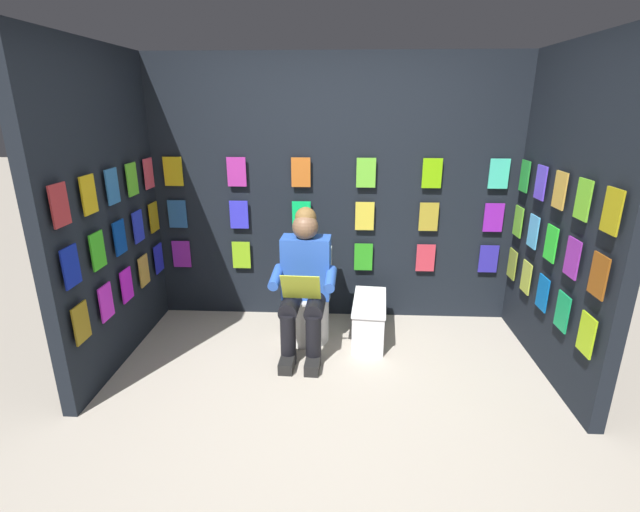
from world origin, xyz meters
The scene contains 7 objects.
ground_plane centered at (0.00, 0.00, 0.00)m, with size 30.00×30.00×0.00m, color #B2A899.
display_wall_back centered at (0.00, -1.70, 1.20)m, with size 3.40×0.14×2.40m.
display_wall_left centered at (-1.70, -0.83, 1.20)m, with size 0.14×1.65×2.40m.
display_wall_right centered at (1.70, -0.83, 1.20)m, with size 0.14×1.65×2.40m.
toilet centered at (0.20, -1.21, 0.33)m, with size 0.41×0.56×0.77m.
person_reading centered at (0.21, -0.99, 0.60)m, with size 0.54×0.70×1.19m.
comic_longbox_near centered at (-0.33, -1.17, 0.19)m, with size 0.33×0.66×0.37m.
Camera 1 is at (-0.08, 2.44, 1.97)m, focal length 25.57 mm.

